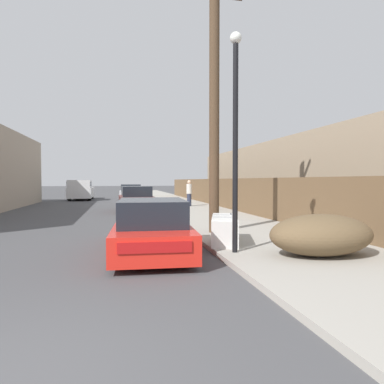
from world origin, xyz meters
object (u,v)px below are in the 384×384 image
at_px(parked_sports_car_red, 152,228).
at_px(street_lamp, 235,126).
at_px(utility_pole, 214,98).
at_px(brush_pile, 321,235).
at_px(pedestrian, 189,193).
at_px(car_parked_far, 131,193).
at_px(pickup_truck, 81,190).
at_px(discarded_fridge, 225,229).
at_px(car_parked_mid, 136,200).

height_order(parked_sports_car_red, street_lamp, street_lamp).
relative_size(utility_pole, street_lamp, 1.66).
distance_m(parked_sports_car_red, utility_pole, 4.73).
bearing_deg(brush_pile, parked_sports_car_red, 154.19).
bearing_deg(street_lamp, pedestrian, 82.50).
xyz_separation_m(car_parked_far, street_lamp, (1.53, -22.15, 2.29)).
height_order(street_lamp, brush_pile, street_lamp).
height_order(parked_sports_car_red, pickup_truck, pickup_truck).
height_order(utility_pole, pedestrian, utility_pole).
distance_m(discarded_fridge, brush_pile, 2.47).
relative_size(discarded_fridge, pickup_truck, 0.35).
bearing_deg(pickup_truck, car_parked_far, 148.29).
bearing_deg(pedestrian, car_parked_mid, -154.05).
bearing_deg(parked_sports_car_red, car_parked_far, 93.08).
bearing_deg(parked_sports_car_red, brush_pile, -22.05).
bearing_deg(brush_pile, utility_pole, 109.88).
bearing_deg(parked_sports_car_red, discarded_fridge, 10.41).
bearing_deg(brush_pile, pedestrian, 89.52).
height_order(pickup_truck, brush_pile, pickup_truck).
bearing_deg(pedestrian, discarded_fridge, -97.60).
height_order(car_parked_mid, car_parked_far, car_parked_mid).
bearing_deg(pickup_truck, brush_pile, 105.68).
height_order(car_parked_far, utility_pole, utility_pole).
height_order(utility_pole, brush_pile, utility_pole).
height_order(pickup_truck, utility_pole, utility_pole).
distance_m(parked_sports_car_red, car_parked_far, 21.19).
xyz_separation_m(car_parked_mid, street_lamp, (1.58, -12.19, 2.29)).
distance_m(discarded_fridge, parked_sports_car_red, 1.94).
relative_size(discarded_fridge, car_parked_mid, 0.46).
relative_size(car_parked_mid, pedestrian, 2.51).
distance_m(car_parked_mid, pedestrian, 3.80).
distance_m(utility_pole, brush_pile, 5.41).
bearing_deg(brush_pile, car_parked_far, 98.05).
relative_size(brush_pile, pedestrian, 1.41).
xyz_separation_m(car_parked_far, utility_pole, (1.90, -19.16, 3.62)).
distance_m(utility_pole, pedestrian, 11.45).
bearing_deg(car_parked_far, utility_pole, -83.59).
relative_size(pickup_truck, street_lamp, 1.10).
xyz_separation_m(parked_sports_car_red, street_lamp, (1.78, -0.97, 2.37)).
bearing_deg(street_lamp, parked_sports_car_red, 151.54).
bearing_deg(street_lamp, pickup_truck, 103.28).
height_order(pickup_truck, pedestrian, pickup_truck).
bearing_deg(brush_pile, street_lamp, 157.12).
distance_m(car_parked_mid, car_parked_far, 9.96).
relative_size(street_lamp, brush_pile, 2.12).
distance_m(discarded_fridge, pickup_truck, 24.28).
distance_m(car_parked_far, utility_pole, 19.60).
distance_m(car_parked_mid, pickup_truck, 13.24).
height_order(utility_pole, street_lamp, utility_pole).
distance_m(discarded_fridge, pedestrian, 12.78).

